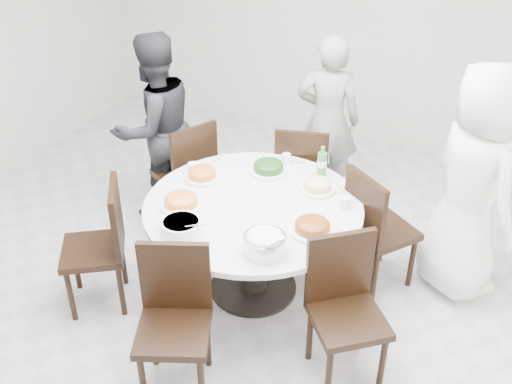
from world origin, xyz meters
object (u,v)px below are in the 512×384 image
at_px(chair_n, 303,174).
at_px(chair_se, 348,317).
at_px(diner_right, 474,184).
at_px(diner_middle, 328,120).
at_px(beverage_bottle, 322,161).
at_px(soup_bowl, 181,226).
at_px(chair_nw, 184,171).
at_px(diner_left, 155,128).
at_px(chair_sw, 92,248).
at_px(rice_bowl, 265,244).
at_px(chair_ne, 382,228).
at_px(chair_s, 173,329).
at_px(dining_table, 253,248).

distance_m(chair_n, chair_se, 1.69).
relative_size(diner_right, diner_middle, 1.13).
bearing_deg(beverage_bottle, soup_bowl, -119.90).
relative_size(chair_nw, diner_left, 0.59).
bearing_deg(chair_n, chair_se, 106.04).
xyz_separation_m(chair_sw, beverage_bottle, (1.26, 1.12, 0.39)).
xyz_separation_m(chair_n, chair_se, (0.83, -1.48, 0.00)).
bearing_deg(diner_right, rice_bowl, 98.19).
distance_m(diner_middle, diner_left, 1.48).
bearing_deg(chair_nw, diner_right, 119.43).
xyz_separation_m(chair_ne, beverage_bottle, (-0.51, 0.08, 0.39)).
bearing_deg(chair_s, dining_table, 64.68).
xyz_separation_m(chair_ne, chair_n, (-0.79, 0.50, 0.00)).
bearing_deg(chair_s, chair_se, 7.19).
distance_m(dining_table, chair_s, 1.01).
relative_size(chair_ne, chair_n, 1.00).
bearing_deg(chair_n, chair_sw, 44.45).
distance_m(chair_s, beverage_bottle, 1.65).
xyz_separation_m(rice_bowl, soup_bowl, (-0.57, -0.02, -0.02)).
height_order(chair_nw, beverage_bottle, beverage_bottle).
distance_m(chair_ne, chair_s, 1.72).
height_order(chair_nw, diner_left, diner_left).
relative_size(chair_nw, soup_bowl, 3.70).
relative_size(dining_table, beverage_bottle, 6.31).
height_order(chair_sw, rice_bowl, chair_sw).
height_order(chair_sw, soup_bowl, chair_sw).
relative_size(chair_nw, diner_right, 0.55).
height_order(dining_table, rice_bowl, rice_bowl).
xyz_separation_m(chair_ne, diner_right, (0.54, 0.21, 0.39)).
xyz_separation_m(chair_nw, diner_middle, (0.97, 0.84, 0.29)).
height_order(chair_n, rice_bowl, chair_n).
bearing_deg(chair_se, chair_n, 80.85).
distance_m(chair_n, chair_s, 1.98).
relative_size(diner_right, beverage_bottle, 7.26).
relative_size(dining_table, chair_nw, 1.58).
xyz_separation_m(chair_ne, rice_bowl, (-0.53, -0.93, 0.33)).
height_order(dining_table, chair_ne, chair_ne).
bearing_deg(chair_n, chair_ne, 134.54).
bearing_deg(chair_s, soup_bowl, 91.31).
bearing_deg(beverage_bottle, diner_left, 175.88).
xyz_separation_m(chair_n, diner_middle, (0.04, 0.48, 0.29)).
xyz_separation_m(dining_table, diner_left, (-1.18, 0.66, 0.43)).
bearing_deg(soup_bowl, chair_nw, 119.79).
height_order(chair_ne, chair_se, same).
relative_size(chair_ne, chair_sw, 1.00).
xyz_separation_m(chair_nw, diner_right, (2.26, 0.06, 0.39)).
bearing_deg(diner_right, chair_n, 38.96).
bearing_deg(soup_bowl, diner_right, 35.13).
relative_size(rice_bowl, soup_bowl, 1.03).
distance_m(dining_table, diner_right, 1.59).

